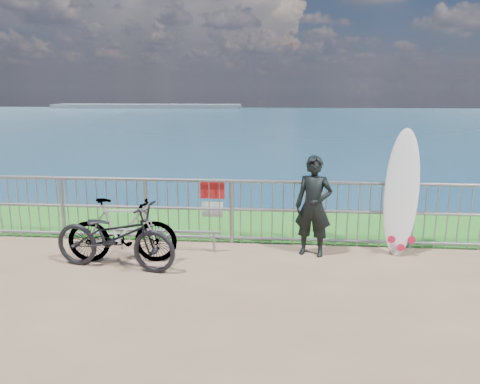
# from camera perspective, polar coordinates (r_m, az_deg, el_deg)

# --- Properties ---
(grass_strip) EXTENTS (120.00, 120.00, 0.00)m
(grass_strip) POSITION_cam_1_polar(r_m,az_deg,el_deg) (9.17, 2.85, -4.04)
(grass_strip) COLOR #217720
(grass_strip) RESTS_ON ground
(seascape) EXTENTS (260.00, 260.00, 5.00)m
(seascape) POSITION_cam_1_polar(r_m,az_deg,el_deg) (159.90, -11.14, 10.01)
(seascape) COLOR brown
(seascape) RESTS_ON ground
(railing) EXTENTS (10.06, 0.10, 1.13)m
(railing) POSITION_cam_1_polar(r_m,az_deg,el_deg) (7.95, 2.64, -2.37)
(railing) COLOR gray
(railing) RESTS_ON ground
(surfer) EXTENTS (0.67, 0.53, 1.61)m
(surfer) POSITION_cam_1_polar(r_m,az_deg,el_deg) (7.48, 8.95, -1.72)
(surfer) COLOR black
(surfer) RESTS_ON ground
(surfboard) EXTENTS (0.66, 0.62, 2.03)m
(surfboard) POSITION_cam_1_polar(r_m,az_deg,el_deg) (7.89, 19.06, -0.55)
(surfboard) COLOR white
(surfboard) RESTS_ON ground
(bicycle_near) EXTENTS (1.98, 0.95, 1.00)m
(bicycle_near) POSITION_cam_1_polar(r_m,az_deg,el_deg) (7.14, -15.04, -5.22)
(bicycle_near) COLOR black
(bicycle_near) RESTS_ON ground
(bicycle_far) EXTENTS (1.71, 0.61, 1.01)m
(bicycle_far) POSITION_cam_1_polar(r_m,az_deg,el_deg) (7.39, -14.19, -4.56)
(bicycle_far) COLOR black
(bicycle_far) RESTS_ON ground
(bike_rack) EXTENTS (1.74, 0.05, 0.36)m
(bike_rack) POSITION_cam_1_polar(r_m,az_deg,el_deg) (7.78, -8.86, -5.00)
(bike_rack) COLOR gray
(bike_rack) RESTS_ON ground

